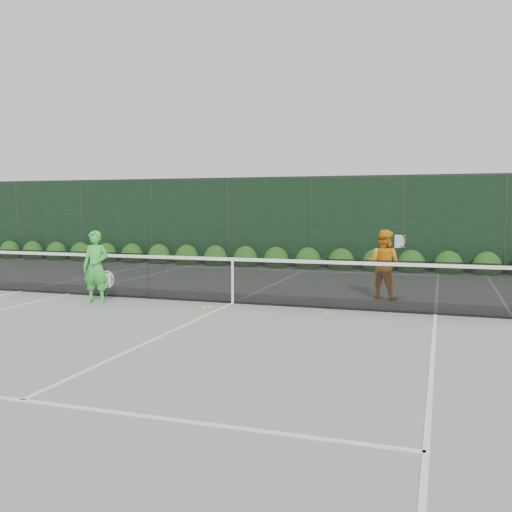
% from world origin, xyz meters
% --- Properties ---
extents(ground, '(80.00, 80.00, 0.00)m').
position_xyz_m(ground, '(0.00, 0.00, 0.00)').
color(ground, gray).
rests_on(ground, ground).
extents(tennis_net, '(12.90, 0.10, 1.07)m').
position_xyz_m(tennis_net, '(-0.02, 0.00, 0.53)').
color(tennis_net, black).
rests_on(tennis_net, ground).
extents(player_woman, '(0.65, 0.44, 1.55)m').
position_xyz_m(player_woman, '(-2.80, -0.83, 0.77)').
color(player_woman, green).
rests_on(player_woman, ground).
extents(player_man, '(0.94, 0.80, 1.54)m').
position_xyz_m(player_man, '(2.98, 1.63, 0.77)').
color(player_man, orange).
rests_on(player_man, ground).
extents(court_lines, '(11.03, 23.83, 0.01)m').
position_xyz_m(court_lines, '(0.00, 0.00, 0.01)').
color(court_lines, white).
rests_on(court_lines, ground).
extents(windscreen_fence, '(32.00, 21.07, 3.06)m').
position_xyz_m(windscreen_fence, '(0.00, -2.71, 1.51)').
color(windscreen_fence, black).
rests_on(windscreen_fence, ground).
extents(hedge_row, '(31.66, 0.65, 0.94)m').
position_xyz_m(hedge_row, '(-0.00, 7.15, 0.23)').
color(hedge_row, '#193A0F').
rests_on(hedge_row, ground).
extents(tennis_balls, '(2.48, 0.36, 0.07)m').
position_xyz_m(tennis_balls, '(0.56, -0.74, 0.03)').
color(tennis_balls, '#E9F536').
rests_on(tennis_balls, ground).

